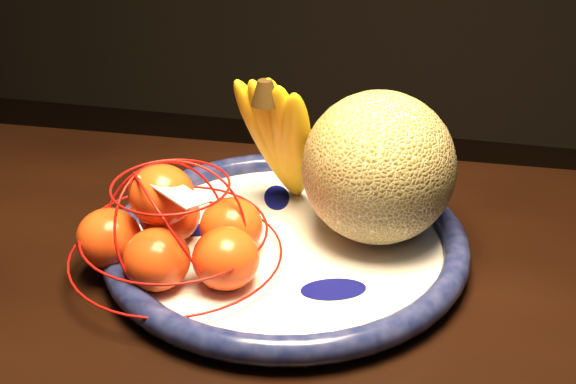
% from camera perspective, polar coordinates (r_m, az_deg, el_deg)
% --- Properties ---
extents(fruit_bowl, '(0.39, 0.39, 0.03)m').
position_cam_1_polar(fruit_bowl, '(0.78, -0.17, -3.91)').
color(fruit_bowl, white).
rests_on(fruit_bowl, dining_table).
extents(cantaloupe, '(0.16, 0.16, 0.16)m').
position_cam_1_polar(cantaloupe, '(0.76, 7.15, 1.93)').
color(cantaloupe, olive).
rests_on(cantaloupe, fruit_bowl).
extents(banana_bunch, '(0.11, 0.11, 0.18)m').
position_cam_1_polar(banana_bunch, '(0.80, -0.42, 4.48)').
color(banana_bunch, gold).
rests_on(banana_bunch, fruit_bowl).
extents(mandarin_bag, '(0.26, 0.26, 0.14)m').
position_cam_1_polar(mandarin_bag, '(0.73, -8.88, -3.15)').
color(mandarin_bag, '#F84614').
rests_on(mandarin_bag, fruit_bowl).
extents(price_tag, '(0.08, 0.06, 0.01)m').
position_cam_1_polar(price_tag, '(0.69, -9.08, 0.19)').
color(price_tag, white).
rests_on(price_tag, mandarin_bag).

